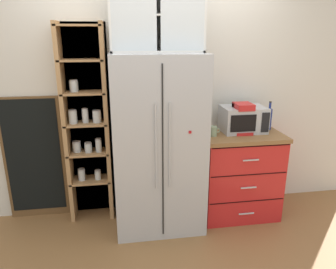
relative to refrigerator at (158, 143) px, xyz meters
name	(u,v)px	position (x,y,z in m)	size (l,w,h in m)	color
ground_plane	(159,221)	(0.00, -0.01, -0.86)	(10.59, 10.59, 0.00)	olive
wall_back_cream	(153,95)	(0.00, 0.39, 0.41)	(4.90, 0.10, 2.55)	silver
refrigerator	(158,143)	(0.00, 0.00, 0.00)	(0.86, 0.70, 1.72)	#B7BABF
pantry_shelf_column	(87,124)	(-0.69, 0.27, 0.15)	(0.48, 0.28, 2.00)	brown
counter_cabinet	(238,173)	(0.87, 0.05, -0.40)	(0.83, 0.61, 0.92)	red
microwave	(243,119)	(0.90, 0.10, 0.18)	(0.44, 0.33, 0.26)	#B7BABF
coffee_maker	(242,118)	(0.87, 0.06, 0.21)	(0.17, 0.20, 0.31)	red
mug_sage	(213,131)	(0.55, -0.01, 0.10)	(0.11, 0.08, 0.10)	#8CA37F
bottle_cobalt	(269,117)	(1.20, 0.12, 0.19)	(0.06, 0.06, 0.30)	navy
bottle_green	(241,120)	(0.87, 0.08, 0.18)	(0.07, 0.07, 0.28)	#285B33
upper_cabinet	(156,16)	(0.00, 0.05, 1.17)	(0.82, 0.32, 0.62)	silver
chalkboard_menu	(34,159)	(-1.25, 0.31, -0.21)	(0.60, 0.04, 1.30)	brown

